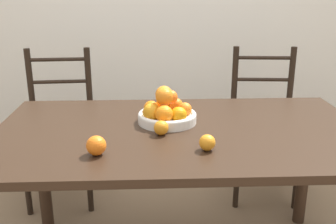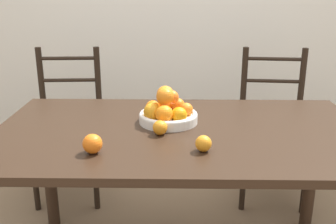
# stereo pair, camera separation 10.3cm
# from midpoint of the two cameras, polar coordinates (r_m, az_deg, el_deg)

# --- Properties ---
(dining_table) EXTENTS (1.68, 0.95, 0.77)m
(dining_table) POSITION_cam_midpoint_polar(r_m,az_deg,el_deg) (1.80, 3.54, -5.36)
(dining_table) COLOR black
(dining_table) RESTS_ON ground_plane
(fruit_bowl) EXTENTS (0.27, 0.27, 0.17)m
(fruit_bowl) POSITION_cam_midpoint_polar(r_m,az_deg,el_deg) (1.83, 1.53, 0.04)
(fruit_bowl) COLOR white
(fruit_bowl) RESTS_ON dining_table
(orange_loose_0) EXTENTS (0.08, 0.08, 0.08)m
(orange_loose_0) POSITION_cam_midpoint_polar(r_m,az_deg,el_deg) (1.52, -9.01, -4.60)
(orange_loose_0) COLOR orange
(orange_loose_0) RESTS_ON dining_table
(orange_loose_1) EXTENTS (0.06, 0.06, 0.06)m
(orange_loose_1) POSITION_cam_midpoint_polar(r_m,az_deg,el_deg) (1.69, 0.59, -2.31)
(orange_loose_1) COLOR orange
(orange_loose_1) RESTS_ON dining_table
(orange_loose_2) EXTENTS (0.06, 0.06, 0.06)m
(orange_loose_2) POSITION_cam_midpoint_polar(r_m,az_deg,el_deg) (1.54, 7.10, -4.58)
(orange_loose_2) COLOR orange
(orange_loose_2) RESTS_ON dining_table
(chair_left) EXTENTS (0.44, 0.43, 0.99)m
(chair_left) POSITION_cam_midpoint_polar(r_m,az_deg,el_deg) (2.68, -13.10, -2.30)
(chair_left) COLOR black
(chair_left) RESTS_ON ground_plane
(chair_right) EXTENTS (0.45, 0.43, 0.99)m
(chair_right) POSITION_cam_midpoint_polar(r_m,az_deg,el_deg) (2.69, 15.95, -2.45)
(chair_right) COLOR black
(chair_right) RESTS_ON ground_plane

